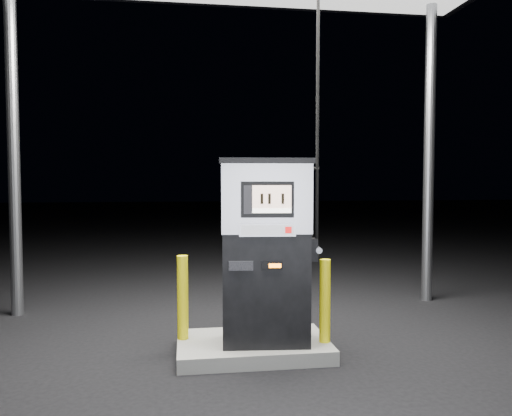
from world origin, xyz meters
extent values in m
plane|color=black|center=(0.00, 0.00, 0.00)|extent=(80.00, 80.00, 0.00)
cube|color=slate|center=(0.00, 0.00, 0.07)|extent=(1.60, 1.00, 0.15)
cylinder|color=gray|center=(-3.00, 2.00, 2.25)|extent=(0.16, 0.16, 4.50)
cylinder|color=gray|center=(3.00, 2.00, 2.25)|extent=(0.16, 0.16, 4.50)
cube|color=black|center=(0.12, -0.10, 0.73)|extent=(0.93, 0.60, 1.17)
cube|color=#AAAAB1|center=(0.12, -0.10, 1.67)|extent=(0.95, 0.62, 0.70)
cube|color=black|center=(0.12, -0.10, 2.04)|extent=(0.99, 0.66, 0.06)
cube|color=black|center=(0.09, -0.37, 1.66)|extent=(0.52, 0.08, 0.35)
cube|color=beige|center=(0.13, -0.39, 1.69)|extent=(0.38, 0.04, 0.22)
cube|color=white|center=(0.13, -0.39, 1.55)|extent=(0.38, 0.04, 0.05)
cube|color=#AAAAB1|center=(0.09, -0.37, 1.36)|extent=(0.56, 0.08, 0.13)
cube|color=#97999F|center=(0.09, -0.39, 1.36)|extent=(0.51, 0.05, 0.10)
cube|color=red|center=(0.30, -0.41, 1.36)|extent=(0.07, 0.01, 0.07)
cube|color=black|center=(0.14, -0.37, 1.01)|extent=(0.21, 0.04, 0.08)
cube|color=orange|center=(0.17, -0.38, 1.01)|extent=(0.12, 0.02, 0.04)
cube|color=black|center=(-0.17, -0.34, 1.01)|extent=(0.24, 0.05, 0.09)
cube|color=black|center=(0.61, -0.15, 1.13)|extent=(0.11, 0.18, 0.23)
cylinder|color=gray|center=(0.66, -0.15, 1.13)|extent=(0.08, 0.21, 0.07)
cylinder|color=black|center=(0.64, -0.20, 2.69)|extent=(0.04, 0.04, 2.89)
cylinder|color=#FDEC0E|center=(-0.74, 0.15, 0.60)|extent=(0.14, 0.14, 0.90)
cylinder|color=#FDEC0E|center=(0.74, -0.17, 0.59)|extent=(0.13, 0.13, 0.87)
camera|label=1|loc=(-0.72, -5.19, 1.84)|focal=35.00mm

